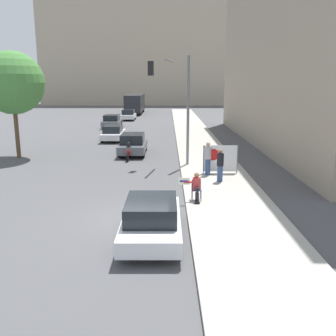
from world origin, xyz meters
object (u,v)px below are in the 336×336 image
object	(u,v)px
jogger_on_sidewalk	(219,165)
city_bus_on_road	(134,103)
seated_protester	(195,186)
car_on_road_far_lane	(127,115)
car_on_road_nearest	(132,144)
protest_banner	(219,158)
car_on_road_midblock	(112,133)
parked_car_curbside	(150,219)
motorcycle_on_road	(127,152)
car_on_road_distant	(111,121)
pedestrian_behind	(207,158)
street_tree_near_curb	(11,83)
traffic_light_pole	(174,94)

from	to	relation	value
jogger_on_sidewalk	city_bus_on_road	size ratio (longest dim) A/B	0.15
seated_protester	car_on_road_far_lane	world-z (taller)	car_on_road_far_lane
car_on_road_nearest	city_bus_on_road	bearing A→B (deg)	94.65
seated_protester	car_on_road_nearest	bearing A→B (deg)	113.98
car_on_road_far_lane	city_bus_on_road	xyz separation A→B (m)	(-0.06, 11.65, 1.10)
protest_banner	city_bus_on_road	world-z (taller)	city_bus_on_road
protest_banner	car_on_road_midblock	distance (m)	15.31
parked_car_curbside	motorcycle_on_road	size ratio (longest dim) A/B	1.93
car_on_road_midblock	motorcycle_on_road	size ratio (longest dim) A/B	2.11
parked_car_curbside	car_on_road_distant	world-z (taller)	car_on_road_distant
seated_protester	pedestrian_behind	size ratio (longest dim) A/B	0.67
street_tree_near_curb	jogger_on_sidewalk	bearing A→B (deg)	-28.32
street_tree_near_curb	car_on_road_midblock	bearing A→B (deg)	56.14
car_on_road_midblock	city_bus_on_road	distance (m)	30.65
city_bus_on_road	street_tree_near_curb	distance (m)	39.06
car_on_road_nearest	city_bus_on_road	world-z (taller)	city_bus_on_road
jogger_on_sidewalk	car_on_road_far_lane	size ratio (longest dim) A/B	0.38
street_tree_near_curb	motorcycle_on_road	bearing A→B (deg)	-4.51
motorcycle_on_road	street_tree_near_curb	world-z (taller)	street_tree_near_curb
protest_banner	city_bus_on_road	xyz separation A→B (m)	(-8.43, 43.81, 0.85)
parked_car_curbside	car_on_road_nearest	distance (m)	15.27
pedestrian_behind	motorcycle_on_road	bearing A→B (deg)	49.44
jogger_on_sidewalk	pedestrian_behind	world-z (taller)	pedestrian_behind
seated_protester	car_on_road_midblock	size ratio (longest dim) A/B	0.26
traffic_light_pole	street_tree_near_curb	world-z (taller)	street_tree_near_curb
jogger_on_sidewalk	seated_protester	bearing A→B (deg)	41.50
seated_protester	city_bus_on_road	xyz separation A→B (m)	(-6.75, 48.76, 1.04)
protest_banner	city_bus_on_road	bearing A→B (deg)	100.90
pedestrian_behind	traffic_light_pole	distance (m)	4.77
seated_protester	motorcycle_on_road	world-z (taller)	seated_protester
car_on_road_nearest	car_on_road_midblock	size ratio (longest dim) A/B	0.95
seated_protester	street_tree_near_curb	bearing A→B (deg)	144.55
car_on_road_distant	parked_car_curbside	bearing A→B (deg)	-79.40
parked_car_curbside	street_tree_near_curb	bearing A→B (deg)	125.19
parked_car_curbside	traffic_light_pole	bearing A→B (deg)	85.11
parked_car_curbside	city_bus_on_road	xyz separation A→B (m)	(-5.03, 52.46, 1.13)
jogger_on_sidewalk	traffic_light_pole	distance (m)	5.96
jogger_on_sidewalk	pedestrian_behind	size ratio (longest dim) A/B	0.92
seated_protester	car_on_road_far_lane	bearing A→B (deg)	106.21
car_on_road_nearest	city_bus_on_road	distance (m)	37.46
city_bus_on_road	motorcycle_on_road	bearing A→B (deg)	-85.73
pedestrian_behind	street_tree_near_curb	world-z (taller)	street_tree_near_curb
traffic_light_pole	pedestrian_behind	bearing A→B (deg)	-59.39
car_on_road_far_lane	car_on_road_nearest	bearing A→B (deg)	-83.39
street_tree_near_curb	car_on_road_distant	bearing A→B (deg)	78.03
traffic_light_pole	motorcycle_on_road	distance (m)	5.33
jogger_on_sidewalk	car_on_road_far_lane	xyz separation A→B (m)	(-8.13, 33.95, -0.26)
protest_banner	motorcycle_on_road	world-z (taller)	protest_banner
protest_banner	city_bus_on_road	size ratio (longest dim) A/B	0.17
jogger_on_sidewalk	motorcycle_on_road	world-z (taller)	jogger_on_sidewalk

